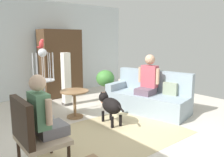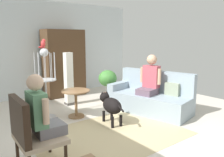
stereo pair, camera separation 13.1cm
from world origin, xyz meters
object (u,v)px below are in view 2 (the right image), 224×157
Objects in this scene: round_end_table at (76,99)px; bird_cage_stand at (46,81)px; person_on_couch at (150,78)px; armoire_cabinet at (64,63)px; couch at (150,98)px; potted_plant at (108,81)px; person_on_armchair at (41,111)px; parrot at (43,44)px; dog at (111,105)px; armchair at (29,130)px; column_lamp at (69,79)px.

round_end_table is 0.73m from bird_cage_stand.
armoire_cabinet reaches higher than person_on_couch.
couch reaches higher than potted_plant.
parrot is (0.74, 1.73, 0.81)m from person_on_armchair.
person_on_couch reaches higher than dog.
round_end_table is at bearing 47.90° from person_on_armchair.
armoire_cabinet is (0.30, 2.65, 0.58)m from dog.
parrot is at bearing 154.24° from couch.
bird_cage_stand is 0.77m from parrot.
couch is at bearing 14.46° from person_on_armchair.
round_end_table is (1.27, 1.41, -0.35)m from person_on_armchair.
parrot reaches higher than dog.
column_lamp reaches higher than armchair.
dog is 0.59× the size of bird_cage_stand.
column_lamp is (0.83, 0.60, -0.14)m from bird_cage_stand.
potted_plant is 1.00m from column_lamp.
armchair is at bearing -126.75° from column_lamp.
bird_cage_stand is 7.95× the size of parrot.
column_lamp is at bearing 35.68° from parrot.
round_end_table is (1.43, 1.41, -0.14)m from armchair.
couch is 2.24× the size of person_on_couch.
potted_plant is at bearing -26.32° from column_lamp.
parrot is (-2.08, 1.00, 1.24)m from couch.
dog is at bearing -88.04° from column_lamp.
couch is 0.47m from person_on_couch.
couch is 2.31× the size of potted_plant.
armoire_cabinet is at bearing 57.64° from armchair.
armoire_cabinet is (0.35, 0.97, 0.30)m from column_lamp.
parrot is at bearing -174.61° from potted_plant.
bird_cage_stand is (0.76, 1.73, 0.05)m from person_on_armchair.
couch is at bearing 34.26° from person_on_couch.
column_lamp reaches higher than potted_plant.
parrot is (0.90, 1.73, 1.02)m from armchair.
potted_plant is (2.63, 1.89, 0.04)m from armchair.
parrot is at bearing 148.73° from round_end_table.
person_on_armchair is 3.84m from armoire_cabinet.
armoire_cabinet reaches higher than armchair.
bird_cage_stand is at bearing 154.12° from couch.
dog is 1.50m from potted_plant.
bird_cage_stand reaches higher than person_on_armchair.
potted_plant is 0.65× the size of column_lamp.
couch is 2.62m from parrot.
round_end_table is (-1.55, 0.68, 0.08)m from couch.
person_on_armchair is 1.93m from round_end_table.
couch is 3.31× the size of round_end_table.
armchair is 2.01m from round_end_table.
dog is at bearing 20.10° from armchair.
round_end_table is 0.45× the size of column_lamp.
couch is 1.04× the size of armoire_cabinet.
bird_cage_stand is (-0.89, 1.07, 0.42)m from dog.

